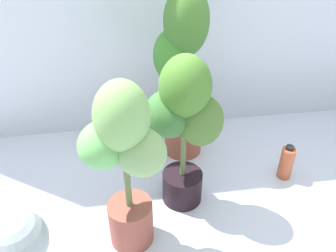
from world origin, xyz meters
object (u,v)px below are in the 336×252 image
potted_plant_center (184,121)px  nutrient_bottle (286,163)px  floor_fan (18,245)px  potted_plant_front_left (125,159)px  potted_plant_back_center (181,62)px

potted_plant_center → nutrient_bottle: size_ratio=3.73×
potted_plant_center → floor_fan: (-0.67, -0.42, -0.19)m
potted_plant_front_left → potted_plant_center: bearing=38.2°
potted_plant_center → floor_fan: size_ratio=1.89×
potted_plant_back_center → potted_plant_center: size_ratio=1.25×
potted_plant_center → floor_fan: potted_plant_center is taller
potted_plant_front_left → nutrient_bottle: (0.88, 0.29, -0.37)m
potted_plant_front_left → nutrient_bottle: bearing=18.4°
potted_plant_center → nutrient_bottle: (0.61, 0.08, -0.38)m
potted_plant_back_center → potted_plant_center: (-0.06, -0.42, -0.11)m
floor_fan → potted_plant_back_center: bearing=164.1°
potted_plant_center → potted_plant_front_left: potted_plant_front_left is taller
nutrient_bottle → potted_plant_center: bearing=-172.7°
potted_plant_center → floor_fan: 0.81m
potted_plant_center → potted_plant_front_left: 0.35m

